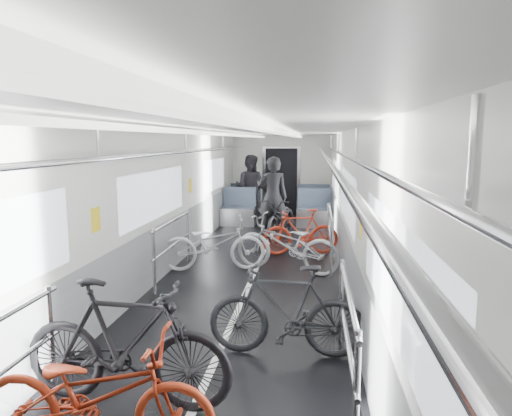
# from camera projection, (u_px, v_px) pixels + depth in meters

# --- Properties ---
(car_shell) EXTENTS (3.02, 14.01, 2.41)m
(car_shell) POSITION_uv_depth(u_px,v_px,m) (262.00, 199.00, 8.71)
(car_shell) COLOR black
(car_shell) RESTS_ON ground
(bike_left_near) EXTENTS (1.74, 0.66, 0.91)m
(bike_left_near) POSITION_uv_depth(u_px,v_px,m) (96.00, 394.00, 3.23)
(bike_left_near) COLOR #AE2F15
(bike_left_near) RESTS_ON floor
(bike_left_mid) EXTENTS (1.87, 0.62, 1.11)m
(bike_left_mid) POSITION_uv_depth(u_px,v_px,m) (126.00, 344.00, 3.81)
(bike_left_mid) COLOR black
(bike_left_mid) RESTS_ON floor
(bike_left_far) EXTENTS (1.88, 1.00, 0.94)m
(bike_left_far) POSITION_uv_depth(u_px,v_px,m) (214.00, 244.00, 7.88)
(bike_left_far) COLOR silver
(bike_left_far) RESTS_ON floor
(bike_right_near) EXTENTS (1.63, 0.47, 0.98)m
(bike_right_near) POSITION_uv_depth(u_px,v_px,m) (286.00, 310.00, 4.73)
(bike_right_near) COLOR black
(bike_right_near) RESTS_ON floor
(bike_right_mid) EXTENTS (1.98, 1.20, 0.98)m
(bike_right_mid) POSITION_uv_depth(u_px,v_px,m) (286.00, 244.00, 7.77)
(bike_right_mid) COLOR #9E9EA3
(bike_right_mid) RESTS_ON floor
(bike_right_far) EXTENTS (1.58, 0.78, 0.91)m
(bike_right_far) POSITION_uv_depth(u_px,v_px,m) (301.00, 232.00, 8.95)
(bike_right_far) COLOR red
(bike_right_far) RESTS_ON floor
(bike_aisle) EXTENTS (1.03, 1.89, 0.94)m
(bike_aisle) POSITION_uv_depth(u_px,v_px,m) (282.00, 218.00, 10.43)
(bike_aisle) COLOR black
(bike_aisle) RESTS_ON floor
(person_standing) EXTENTS (0.75, 0.55, 1.88)m
(person_standing) POSITION_uv_depth(u_px,v_px,m) (273.00, 197.00, 10.49)
(person_standing) COLOR black
(person_standing) RESTS_ON floor
(person_seated) EXTENTS (1.02, 0.86, 1.84)m
(person_seated) POSITION_uv_depth(u_px,v_px,m) (250.00, 187.00, 12.99)
(person_seated) COLOR #27252B
(person_seated) RESTS_ON floor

